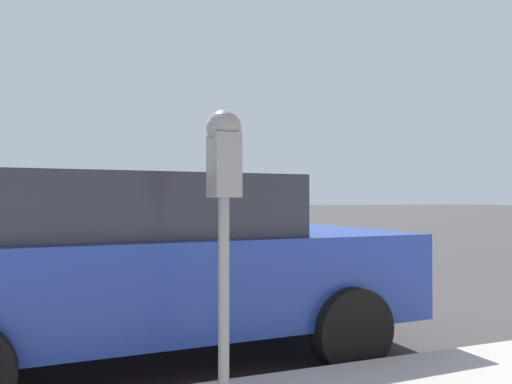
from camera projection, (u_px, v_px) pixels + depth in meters
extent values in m
plane|color=#3D3A3A|center=(125.00, 327.00, 5.11)|extent=(220.00, 220.00, 0.00)
cylinder|color=gray|center=(224.00, 307.00, 2.65)|extent=(0.06, 0.06, 1.16)
cube|color=gray|center=(224.00, 166.00, 2.66)|extent=(0.20, 0.14, 0.34)
sphere|color=gray|center=(224.00, 128.00, 2.67)|extent=(0.19, 0.19, 0.19)
cube|color=#B21919|center=(218.00, 175.00, 2.76)|extent=(0.01, 0.11, 0.12)
cube|color=black|center=(218.00, 153.00, 2.76)|extent=(0.01, 0.10, 0.08)
cube|color=navy|center=(154.00, 276.00, 4.17)|extent=(2.07, 4.27, 0.70)
cube|color=#232833|center=(134.00, 205.00, 4.11)|extent=(1.78, 2.41, 0.48)
cylinder|color=black|center=(253.00, 288.00, 5.56)|extent=(0.24, 0.65, 0.64)
cylinder|color=black|center=(351.00, 329.00, 3.79)|extent=(0.24, 0.65, 0.64)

